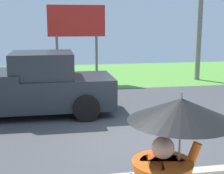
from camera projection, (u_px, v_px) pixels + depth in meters
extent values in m
cube|color=#424244|center=(122.00, 118.00, 9.84)|extent=(40.00, 8.00, 0.10)
cube|color=#56983B|center=(91.00, 75.00, 17.56)|extent=(40.00, 8.00, 0.10)
sphere|color=tan|center=(163.00, 148.00, 3.16)|extent=(0.22, 0.22, 0.22)
cylinder|color=#E55B19|center=(190.00, 164.00, 3.24)|extent=(0.24, 0.09, 0.45)
cylinder|color=gray|center=(180.00, 143.00, 3.18)|extent=(0.02, 0.02, 0.75)
cone|color=black|center=(181.00, 110.00, 3.11)|extent=(1.03, 1.03, 0.22)
cylinder|color=gray|center=(182.00, 97.00, 3.09)|extent=(0.02, 0.02, 0.10)
cube|color=#23282D|center=(26.00, 92.00, 9.89)|extent=(5.20, 2.00, 0.90)
cube|color=#23282D|center=(42.00, 67.00, 9.83)|extent=(1.80, 1.84, 0.90)
cube|color=#2D3842|center=(71.00, 67.00, 9.98)|extent=(0.10, 1.70, 0.77)
cylinder|color=black|center=(80.00, 93.00, 11.21)|extent=(0.76, 0.28, 0.76)
cylinder|color=black|center=(86.00, 108.00, 9.28)|extent=(0.76, 0.28, 0.76)
cylinder|color=gray|center=(200.00, 7.00, 15.32)|extent=(0.24, 0.24, 6.83)
cylinder|color=slate|center=(57.00, 59.00, 14.98)|extent=(0.12, 0.12, 2.20)
cylinder|color=slate|center=(97.00, 58.00, 15.29)|extent=(0.12, 0.12, 2.20)
cube|color=red|center=(76.00, 21.00, 14.80)|extent=(2.60, 0.10, 1.40)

